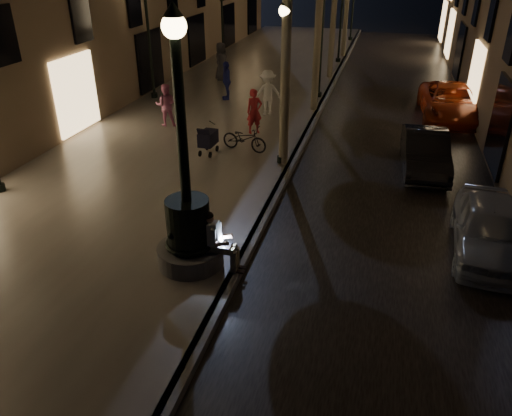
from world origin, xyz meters
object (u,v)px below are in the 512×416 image
(pedestrian_red, at_px, (254,111))
(bicycle, at_px, (244,138))
(car_second, at_px, (425,152))
(fountain_lamppost, at_px, (188,221))
(car_front, at_px, (489,228))
(lamp_curb_c, at_px, (342,6))
(pedestrian_dark, at_px, (221,61))
(car_third, at_px, (451,102))
(pedestrian_blue, at_px, (226,80))
(stroller, at_px, (208,138))
(lamp_curb_a, at_px, (284,64))
(lamp_curb_b, at_px, (322,26))
(pedestrian_white, at_px, (268,93))
(seated_man_laptop, at_px, (217,239))
(lamp_left_b, at_px, (148,26))
(lamp_left_c, at_px, (222,3))
(pedestrian_pink, at_px, (166,105))

(pedestrian_red, height_order, bicycle, pedestrian_red)
(car_second, xyz_separation_m, pedestrian_red, (-5.84, 1.54, 0.39))
(fountain_lamppost, xyz_separation_m, car_front, (6.20, 2.38, -0.59))
(lamp_curb_c, xyz_separation_m, pedestrian_dark, (-5.23, -6.03, -2.12))
(lamp_curb_c, bearing_deg, pedestrian_red, -96.48)
(car_third, bearing_deg, pedestrian_red, -151.38)
(lamp_curb_c, height_order, pedestrian_dark, lamp_curb_c)
(pedestrian_blue, relative_size, bicycle, 1.03)
(stroller, bearing_deg, lamp_curb_a, 1.81)
(pedestrian_blue, bearing_deg, car_second, 32.73)
(lamp_curb_b, xyz_separation_m, pedestrian_red, (-1.54, -5.51, -2.24))
(lamp_curb_c, bearing_deg, car_third, -59.33)
(lamp_curb_c, height_order, pedestrian_blue, lamp_curb_c)
(car_front, height_order, pedestrian_red, pedestrian_red)
(bicycle, bearing_deg, pedestrian_white, 15.33)
(stroller, relative_size, pedestrian_white, 0.60)
(pedestrian_red, bearing_deg, fountain_lamppost, -118.33)
(lamp_curb_a, bearing_deg, pedestrian_red, 121.63)
(seated_man_laptop, distance_m, pedestrian_white, 10.89)
(car_second, relative_size, bicycle, 2.32)
(lamp_curb_b, xyz_separation_m, bicycle, (-1.40, -7.32, -2.62))
(lamp_curb_a, xyz_separation_m, stroller, (-2.45, 0.08, -2.50))
(lamp_left_b, height_order, lamp_left_c, same)
(lamp_curb_c, xyz_separation_m, car_third, (5.50, -9.27, -2.56))
(car_second, bearing_deg, seated_man_laptop, -124.64)
(lamp_curb_b, bearing_deg, car_second, -58.60)
(lamp_curb_c, distance_m, car_second, 15.87)
(pedestrian_pink, xyz_separation_m, bicycle, (3.55, -1.81, -0.36))
(seated_man_laptop, xyz_separation_m, pedestrian_pink, (-4.86, 8.49, 0.09))
(car_third, relative_size, pedestrian_white, 2.73)
(lamp_curb_c, bearing_deg, stroller, -98.73)
(lamp_left_b, xyz_separation_m, stroller, (4.65, -5.92, -2.50))
(lamp_curb_c, distance_m, lamp_left_b, 12.26)
(bicycle, bearing_deg, lamp_left_c, 32.91)
(lamp_left_b, xyz_separation_m, pedestrian_pink, (2.15, -3.51, -2.25))
(pedestrian_dark, bearing_deg, lamp_left_b, 165.35)
(lamp_curb_c, bearing_deg, lamp_curb_b, -90.00)
(lamp_left_c, bearing_deg, lamp_curb_a, -66.07)
(lamp_curb_b, distance_m, lamp_curb_c, 8.00)
(lamp_curb_b, distance_m, car_second, 8.66)
(pedestrian_red, bearing_deg, pedestrian_dark, 82.37)
(fountain_lamppost, height_order, bicycle, fountain_lamppost)
(seated_man_laptop, xyz_separation_m, lamp_curb_b, (0.09, 14.00, 2.35))
(pedestrian_pink, distance_m, bicycle, 4.00)
(lamp_left_b, height_order, pedestrian_red, lamp_left_b)
(fountain_lamppost, xyz_separation_m, pedestrian_red, (-0.84, 8.49, -0.22))
(lamp_left_b, relative_size, stroller, 4.51)
(lamp_curb_a, distance_m, pedestrian_white, 5.48)
(stroller, relative_size, car_third, 0.22)
(lamp_curb_b, distance_m, car_third, 6.20)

